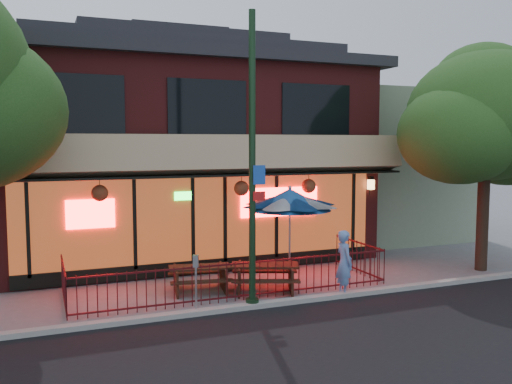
# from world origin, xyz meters

# --- Properties ---
(ground) EXTENTS (80.00, 80.00, 0.00)m
(ground) POSITION_xyz_m (0.00, 0.00, 0.00)
(ground) COLOR gray
(ground) RESTS_ON ground
(curb) EXTENTS (80.00, 0.25, 0.12)m
(curb) POSITION_xyz_m (0.00, -0.50, 0.06)
(curb) COLOR #999993
(curb) RESTS_ON ground
(restaurant_building) EXTENTS (12.96, 9.49, 8.05)m
(restaurant_building) POSITION_xyz_m (0.00, 7.11, 4.13)
(restaurant_building) COLOR maroon
(restaurant_building) RESTS_ON ground
(neighbor_building) EXTENTS (6.00, 7.00, 6.00)m
(neighbor_building) POSITION_xyz_m (9.00, 7.70, 3.00)
(neighbor_building) COLOR gray
(neighbor_building) RESTS_ON ground
(patio_fence) EXTENTS (8.44, 2.62, 1.00)m
(patio_fence) POSITION_xyz_m (0.00, 0.50, 0.63)
(patio_fence) COLOR #460F13
(patio_fence) RESTS_ON ground
(street_light) EXTENTS (0.43, 0.32, 7.00)m
(street_light) POSITION_xyz_m (0.00, -0.40, 3.15)
(street_light) COLOR black
(street_light) RESTS_ON ground
(street_tree_right) EXTENTS (4.80, 4.80, 7.02)m
(street_tree_right) POSITION_xyz_m (8.04, 0.59, 4.96)
(street_tree_right) COLOR #322319
(street_tree_right) RESTS_ON ground
(picnic_table_left) EXTENTS (1.80, 1.49, 0.69)m
(picnic_table_left) POSITION_xyz_m (-0.80, 1.36, 0.45)
(picnic_table_left) COLOR #361F13
(picnic_table_left) RESTS_ON ground
(picnic_table_right) EXTENTS (2.13, 1.90, 0.75)m
(picnic_table_right) POSITION_xyz_m (0.80, 0.70, 0.49)
(picnic_table_right) COLOR #321B11
(picnic_table_right) RESTS_ON ground
(patio_umbrella) EXTENTS (2.38, 2.38, 2.72)m
(patio_umbrella) POSITION_xyz_m (2.02, 1.77, 2.32)
(patio_umbrella) COLOR gray
(patio_umbrella) RESTS_ON ground
(pedestrian) EXTENTS (0.45, 0.65, 1.70)m
(pedestrian) POSITION_xyz_m (2.59, -0.33, 0.85)
(pedestrian) COLOR #6489C8
(pedestrian) RESTS_ON ground
(parking_meter_near) EXTENTS (0.15, 0.14, 1.38)m
(parking_meter_near) POSITION_xyz_m (-1.40, -0.40, 0.94)
(parking_meter_near) COLOR #9C9FA4
(parking_meter_near) RESTS_ON ground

